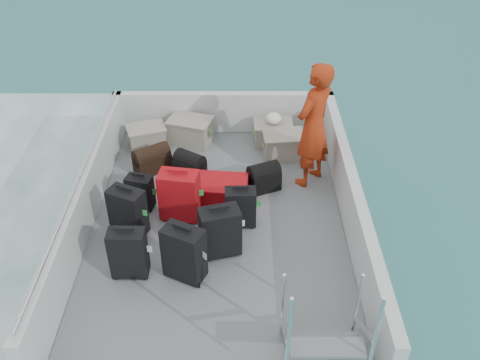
# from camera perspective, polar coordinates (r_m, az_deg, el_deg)

# --- Properties ---
(ground) EXTENTS (160.00, 160.00, 0.00)m
(ground) POSITION_cam_1_polar(r_m,az_deg,el_deg) (7.57, -2.19, -8.22)
(ground) COLOR #1C6464
(ground) RESTS_ON ground
(ferry_hull) EXTENTS (3.60, 5.00, 0.60)m
(ferry_hull) POSITION_cam_1_polar(r_m,az_deg,el_deg) (7.37, -2.25, -6.54)
(ferry_hull) COLOR silver
(ferry_hull) RESTS_ON ground
(deck) EXTENTS (3.30, 4.70, 0.02)m
(deck) POSITION_cam_1_polar(r_m,az_deg,el_deg) (7.16, -2.30, -4.72)
(deck) COLOR slate
(deck) RESTS_ON ferry_hull
(deck_fittings) EXTENTS (3.60, 5.00, 0.90)m
(deck_fittings) POSITION_cam_1_polar(r_m,az_deg,el_deg) (6.66, 0.51, -4.04)
(deck_fittings) COLOR silver
(deck_fittings) RESTS_ON deck
(suitcase_0) EXTENTS (0.43, 0.24, 0.66)m
(suitcase_0) POSITION_cam_1_polar(r_m,az_deg,el_deg) (6.38, -11.80, -7.72)
(suitcase_0) COLOR black
(suitcase_0) RESTS_ON deck
(suitcase_1) EXTENTS (0.52, 0.42, 0.67)m
(suitcase_1) POSITION_cam_1_polar(r_m,az_deg,el_deg) (6.95, -11.86, -3.39)
(suitcase_1) COLOR black
(suitcase_1) RESTS_ON deck
(suitcase_2) EXTENTS (0.39, 0.29, 0.51)m
(suitcase_2) POSITION_cam_1_polar(r_m,az_deg,el_deg) (7.39, -10.59, -1.34)
(suitcase_2) COLOR black
(suitcase_2) RESTS_ON deck
(suitcase_3) EXTENTS (0.54, 0.45, 0.71)m
(suitcase_3) POSITION_cam_1_polar(r_m,az_deg,el_deg) (6.24, -5.98, -7.85)
(suitcase_3) COLOR black
(suitcase_3) RESTS_ON deck
(suitcase_5) EXTENTS (0.55, 0.38, 0.70)m
(suitcase_5) POSITION_cam_1_polar(r_m,az_deg,el_deg) (7.08, -6.47, -1.70)
(suitcase_5) COLOR #B20D11
(suitcase_5) RESTS_ON deck
(suitcase_6) EXTENTS (0.54, 0.40, 0.67)m
(suitcase_6) POSITION_cam_1_polar(r_m,az_deg,el_deg) (6.52, -2.15, -5.61)
(suitcase_6) COLOR black
(suitcase_6) RESTS_ON deck
(suitcase_7) EXTENTS (0.41, 0.24, 0.56)m
(suitcase_7) POSITION_cam_1_polar(r_m,az_deg,el_deg) (6.96, 0.05, -2.99)
(suitcase_7) COLOR black
(suitcase_7) RESTS_ON deck
(suitcase_8) EXTENTS (0.83, 0.59, 0.31)m
(suitcase_8) POSITION_cam_1_polar(r_m,az_deg,el_deg) (7.47, -2.25, -1.12)
(suitcase_8) COLOR #B20D11
(suitcase_8) RESTS_ON deck
(duffel_0) EXTENTS (0.61, 0.54, 0.32)m
(duffel_0) POSITION_cam_1_polar(r_m,az_deg,el_deg) (8.16, -9.35, 1.99)
(duffel_0) COLOR black
(duffel_0) RESTS_ON deck
(duffel_1) EXTENTS (0.52, 0.49, 0.32)m
(duffel_1) POSITION_cam_1_polar(r_m,az_deg,el_deg) (7.95, -5.38, 1.34)
(duffel_1) COLOR black
(duffel_1) RESTS_ON deck
(duffel_2) EXTENTS (0.52, 0.45, 0.32)m
(duffel_2) POSITION_cam_1_polar(r_m,az_deg,el_deg) (7.68, 2.55, 0.10)
(duffel_2) COLOR black
(duffel_2) RESTS_ON deck
(crate_0) EXTENTS (0.65, 0.55, 0.34)m
(crate_0) POSITION_cam_1_polar(r_m,az_deg,el_deg) (8.72, -9.90, 4.44)
(crate_0) COLOR gray
(crate_0) RESTS_ON deck
(crate_1) EXTENTS (0.75, 0.62, 0.39)m
(crate_1) POSITION_cam_1_polar(r_m,az_deg,el_deg) (8.76, -5.27, 5.19)
(crate_1) COLOR gray
(crate_1) RESTS_ON deck
(crate_2) EXTENTS (0.59, 0.41, 0.35)m
(crate_2) POSITION_cam_1_polar(r_m,az_deg,el_deg) (8.69, 3.53, 4.88)
(crate_2) COLOR gray
(crate_2) RESTS_ON deck
(crate_3) EXTENTS (0.65, 0.48, 0.37)m
(crate_3) POSITION_cam_1_polar(r_m,az_deg,el_deg) (8.39, 4.67, 3.65)
(crate_3) COLOR gray
(crate_3) RESTS_ON deck
(yellow_bag) EXTENTS (0.28, 0.26, 0.22)m
(yellow_bag) POSITION_cam_1_polar(r_m,az_deg,el_deg) (8.89, 3.81, 5.16)
(yellow_bag) COLOR yellow
(yellow_bag) RESTS_ON deck
(white_bag) EXTENTS (0.24, 0.24, 0.18)m
(white_bag) POSITION_cam_1_polar(r_m,az_deg,el_deg) (8.56, 3.60, 6.41)
(white_bag) COLOR white
(white_bag) RESTS_ON crate_2
(passenger) EXTENTS (0.78, 0.81, 1.85)m
(passenger) POSITION_cam_1_polar(r_m,az_deg,el_deg) (7.49, 7.83, 5.75)
(passenger) COLOR #EB3D16
(passenger) RESTS_ON deck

